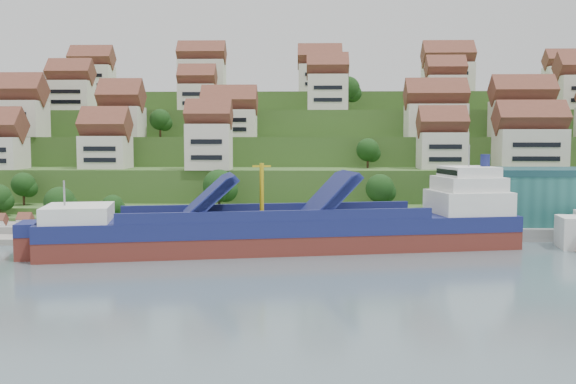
{
  "coord_description": "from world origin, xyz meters",
  "views": [
    {
      "loc": [
        -3.48,
        -101.22,
        17.56
      ],
      "look_at": [
        -6.84,
        14.0,
        8.0
      ],
      "focal_mm": 40.0,
      "sensor_mm": 36.0,
      "label": 1
    }
  ],
  "objects": [
    {
      "name": "ground",
      "position": [
        0.0,
        0.0,
        0.0
      ],
      "size": [
        300.0,
        300.0,
        0.0
      ],
      "primitive_type": "plane",
      "color": "slate",
      "rests_on": "ground"
    },
    {
      "name": "quay",
      "position": [
        20.0,
        15.0,
        1.1
      ],
      "size": [
        180.0,
        14.0,
        2.2
      ],
      "primitive_type": "cube",
      "color": "gray",
      "rests_on": "ground"
    },
    {
      "name": "pebble_beach",
      "position": [
        -58.0,
        12.0,
        0.5
      ],
      "size": [
        45.0,
        20.0,
        1.0
      ],
      "primitive_type": "cube",
      "color": "gray",
      "rests_on": "ground"
    },
    {
      "name": "hillside",
      "position": [
        0.0,
        103.55,
        10.66
      ],
      "size": [
        260.0,
        128.0,
        31.0
      ],
      "color": "#2D4C1E",
      "rests_on": "ground"
    },
    {
      "name": "hillside_village",
      "position": [
        2.78,
        61.99,
        24.94
      ],
      "size": [
        159.6,
        65.09,
        29.35
      ],
      "color": "silver",
      "rests_on": "ground"
    },
    {
      "name": "hillside_trees",
      "position": [
        -14.09,
        42.31,
        15.61
      ],
      "size": [
        139.09,
        62.06,
        31.76
      ],
      "color": "#1A4015",
      "rests_on": "ground"
    },
    {
      "name": "flagpole",
      "position": [
        18.11,
        10.0,
        6.88
      ],
      "size": [
        1.28,
        0.16,
        8.0
      ],
      "color": "gray",
      "rests_on": "quay"
    },
    {
      "name": "cargo_ship",
      "position": [
        -4.69,
        -0.76,
        3.16
      ],
      "size": [
        75.06,
        25.72,
        16.42
      ],
      "rotation": [
        0.0,
        0.0,
        0.2
      ],
      "color": "maroon",
      "rests_on": "ground"
    }
  ]
}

